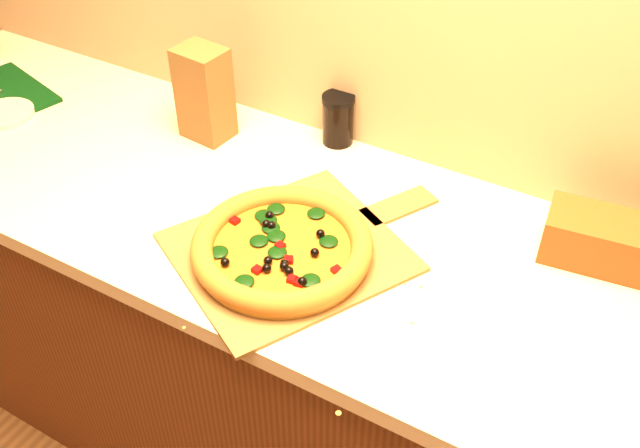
{
  "coord_description": "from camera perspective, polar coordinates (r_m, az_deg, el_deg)",
  "views": [
    {
      "loc": [
        0.45,
        0.45,
        1.86
      ],
      "look_at": [
        -0.08,
        1.38,
        0.96
      ],
      "focal_mm": 40.0,
      "sensor_mm": 36.0,
      "label": 1
    }
  ],
  "objects": [
    {
      "name": "pizza_peel",
      "position": [
        1.42,
        -1.98,
        -1.98
      ],
      "size": [
        0.53,
        0.6,
        0.01
      ],
      "rotation": [
        0.0,
        0.0,
        -0.5
      ],
      "color": "olive",
      "rests_on": "countertop"
    },
    {
      "name": "dark_jar",
      "position": [
        1.7,
        1.45,
        8.39
      ],
      "size": [
        0.08,
        0.08,
        0.12
      ],
      "color": "black",
      "rests_on": "countertop"
    },
    {
      "name": "bottle_cap",
      "position": [
        1.41,
        -5.05,
        -2.52
      ],
      "size": [
        0.03,
        0.03,
        0.01
      ],
      "primitive_type": "cylinder",
      "rotation": [
        0.0,
        0.0,
        0.07
      ],
      "color": "black",
      "rests_on": "countertop"
    },
    {
      "name": "paper_bag",
      "position": [
        1.72,
        -9.24,
        10.25
      ],
      "size": [
        0.12,
        0.1,
        0.23
      ],
      "primitive_type": "cube",
      "rotation": [
        0.0,
        0.0,
        -0.1
      ],
      "color": "brown",
      "rests_on": "countertop"
    },
    {
      "name": "side_plate",
      "position": [
        1.99,
        -23.89,
        8.06
      ],
      "size": [
        0.17,
        0.17,
        0.01
      ],
      "primitive_type": "cylinder",
      "rotation": [
        0.0,
        0.0,
        -0.22
      ],
      "color": "beige",
      "rests_on": "countertop"
    },
    {
      "name": "cabinet",
      "position": [
        1.79,
        3.03,
        -12.96
      ],
      "size": [
        2.8,
        0.65,
        0.86
      ],
      "primitive_type": "cube",
      "color": "#4C2710",
      "rests_on": "ground"
    },
    {
      "name": "bread_bag",
      "position": [
        1.48,
        24.24,
        -1.89
      ],
      "size": [
        0.37,
        0.16,
        0.1
      ],
      "primitive_type": "cube",
      "rotation": [
        0.0,
        0.0,
        0.12
      ],
      "color": "brown",
      "rests_on": "countertop"
    },
    {
      "name": "pizza",
      "position": [
        1.39,
        -3.04,
        -1.88
      ],
      "size": [
        0.35,
        0.35,
        0.05
      ],
      "color": "#C58931",
      "rests_on": "pizza_peel"
    },
    {
      "name": "countertop",
      "position": [
        1.45,
        3.64,
        -2.28
      ],
      "size": [
        2.84,
        0.68,
        0.04
      ],
      "primitive_type": "cube",
      "color": "beige",
      "rests_on": "cabinet"
    }
  ]
}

